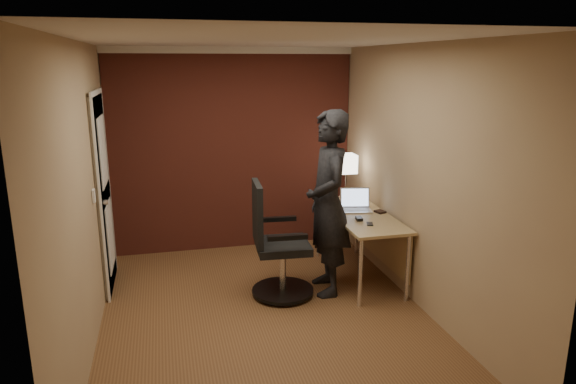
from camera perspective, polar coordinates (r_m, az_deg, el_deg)
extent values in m
plane|color=brown|center=(4.98, -2.47, -13.58)|extent=(4.00, 4.00, 0.00)
plane|color=white|center=(4.41, -2.83, 16.51)|extent=(4.00, 4.00, 0.00)
plane|color=tan|center=(6.47, -6.11, 4.61)|extent=(3.00, 0.00, 3.00)
plane|color=tan|center=(2.70, 5.82, -9.32)|extent=(3.00, 0.00, 3.00)
plane|color=tan|center=(4.50, -21.71, -0.60)|extent=(0.00, 4.00, 4.00)
plane|color=tan|center=(5.04, 14.35, 1.48)|extent=(0.00, 4.00, 4.00)
cube|color=maroon|center=(6.44, -6.07, 4.57)|extent=(2.98, 0.06, 2.50)
cube|color=silver|center=(6.34, -6.36, 15.39)|extent=(3.00, 0.08, 0.08)
cube|color=silver|center=(2.51, 6.22, 17.24)|extent=(3.00, 0.08, 0.08)
cube|color=silver|center=(4.37, -22.67, 14.97)|extent=(0.08, 4.00, 0.08)
cube|color=silver|center=(4.90, 14.82, 15.38)|extent=(0.08, 4.00, 0.08)
cube|color=silver|center=(5.62, -19.81, -0.25)|extent=(0.05, 0.82, 2.02)
cube|color=silver|center=(5.62, -19.66, -0.24)|extent=(0.02, 0.92, 2.12)
cylinder|color=silver|center=(5.29, -19.66, -1.09)|extent=(0.05, 0.05, 0.05)
cube|color=silver|center=(4.96, -20.77, -0.41)|extent=(0.02, 0.08, 0.12)
cube|color=tan|center=(5.63, 7.94, -2.51)|extent=(0.60, 1.50, 0.03)
cube|color=tan|center=(5.82, 10.42, -4.99)|extent=(0.02, 1.38, 0.54)
cylinder|color=silver|center=(5.06, 8.04, -8.87)|extent=(0.04, 0.04, 0.70)
cylinder|color=silver|center=(6.28, 3.38, -4.11)|extent=(0.04, 0.04, 0.70)
cylinder|color=silver|center=(5.26, 13.16, -8.21)|extent=(0.04, 0.04, 0.70)
cylinder|color=silver|center=(6.44, 7.65, -3.75)|extent=(0.04, 0.04, 0.70)
cube|color=silver|center=(6.23, 6.35, -0.60)|extent=(0.11, 0.11, 0.01)
cylinder|color=silver|center=(6.19, 6.39, 0.81)|extent=(0.01, 0.01, 0.30)
cube|color=white|center=(6.13, 6.46, 3.17)|extent=(0.22, 0.22, 0.22)
cube|color=silver|center=(5.71, 7.58, -2.02)|extent=(0.37, 0.29, 0.01)
cube|color=silver|center=(5.79, 7.42, -0.58)|extent=(0.33, 0.12, 0.22)
cube|color=#B2CCF2|center=(5.78, 7.46, -0.61)|extent=(0.30, 0.10, 0.19)
cube|color=gray|center=(5.70, 7.62, -1.96)|extent=(0.30, 0.18, 0.00)
cube|color=black|center=(5.38, 7.91, -2.96)|extent=(0.07, 0.11, 0.03)
cube|color=black|center=(5.26, 9.08, -3.52)|extent=(0.09, 0.13, 0.01)
cube|color=black|center=(5.68, 10.19, -2.17)|extent=(0.12, 0.13, 0.02)
cylinder|color=black|center=(5.37, -0.58, -10.87)|extent=(0.63, 0.63, 0.03)
cylinder|color=silver|center=(5.27, -0.59, -8.54)|extent=(0.07, 0.07, 0.47)
cube|color=black|center=(5.18, -0.60, -6.00)|extent=(0.55, 0.55, 0.08)
cube|color=black|center=(5.04, -3.40, -2.42)|extent=(0.09, 0.48, 0.62)
cube|color=black|center=(5.39, -1.11, -3.02)|extent=(0.39, 0.08, 0.05)
cube|color=black|center=(4.84, -0.04, -5.06)|extent=(0.39, 0.08, 0.05)
imported|color=black|center=(5.18, 4.46, -1.30)|extent=(0.50, 0.72, 1.88)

